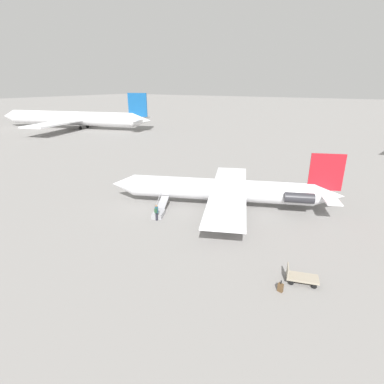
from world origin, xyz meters
name	(u,v)px	position (x,y,z in m)	size (l,w,h in m)	color
ground_plane	(219,205)	(0.00, 0.00, 0.00)	(600.00, 600.00, 0.00)	gray
airplane_main	(227,190)	(-0.81, -0.33, 1.97)	(25.69, 19.95, 6.58)	silver
airplane_far_left	(74,118)	(67.90, -33.18, 3.26)	(51.77, 40.36, 10.96)	white
boarding_stairs	(159,212)	(4.33, 5.85, 0.37)	(2.46, 4.10, 1.66)	#99999E
passenger	(156,211)	(3.69, 7.15, 1.00)	(0.45, 0.57, 1.74)	#23232D
luggage_cart	(301,277)	(-11.55, 10.02, 0.46)	(2.42, 1.67, 1.22)	#9E937F
suitcase	(280,287)	(-10.61, 11.76, 0.33)	(0.40, 0.29, 0.88)	brown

